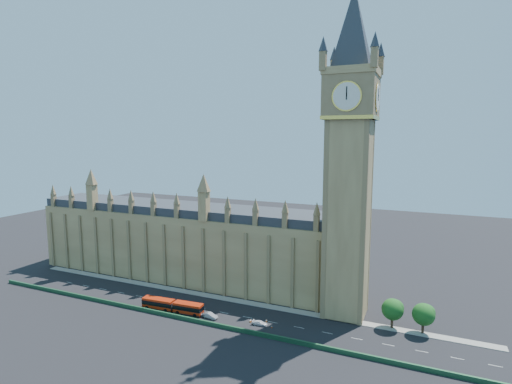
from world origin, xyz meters
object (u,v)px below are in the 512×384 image
at_px(car_grey, 198,313).
at_px(car_white, 260,323).
at_px(red_bus, 172,306).
at_px(car_silver, 210,316).

relative_size(car_grey, car_white, 1.06).
bearing_deg(red_bus, car_white, 0.98).
bearing_deg(car_grey, car_silver, -90.17).
distance_m(red_bus, car_white, 28.34).
xyz_separation_m(car_grey, car_white, (19.27, 1.72, -0.16)).
relative_size(car_grey, car_silver, 0.96).
bearing_deg(car_silver, red_bus, 98.91).
relative_size(red_bus, car_silver, 4.25).
distance_m(car_silver, car_white, 15.37).
xyz_separation_m(car_silver, car_white, (15.27, 1.76, -0.16)).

